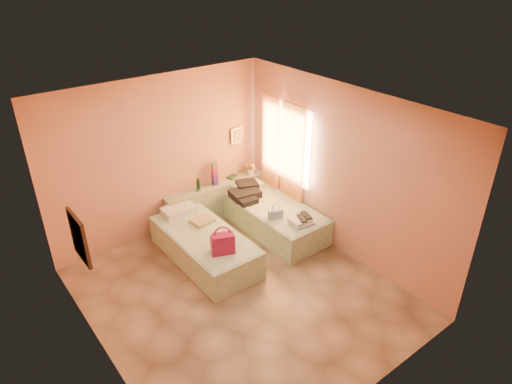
% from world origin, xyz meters
% --- Properties ---
extents(ground, '(4.50, 4.50, 0.00)m').
position_xyz_m(ground, '(0.00, 0.00, 0.00)').
color(ground, tan).
rests_on(ground, ground).
extents(room_walls, '(4.02, 4.51, 2.81)m').
position_xyz_m(room_walls, '(0.21, 0.57, 1.79)').
color(room_walls, tan).
rests_on(room_walls, ground).
extents(headboard_ledge, '(2.05, 0.30, 0.65)m').
position_xyz_m(headboard_ledge, '(0.98, 2.10, 0.33)').
color(headboard_ledge, '#A0AF8F').
rests_on(headboard_ledge, ground).
extents(bed_left, '(0.91, 2.00, 0.50)m').
position_xyz_m(bed_left, '(0.05, 1.05, 0.25)').
color(bed_left, beige).
rests_on(bed_left, ground).
extents(bed_right, '(0.91, 2.00, 0.50)m').
position_xyz_m(bed_right, '(1.50, 1.05, 0.25)').
color(bed_right, beige).
rests_on(bed_right, ground).
extents(water_bottle, '(0.08, 0.08, 0.22)m').
position_xyz_m(water_bottle, '(0.61, 2.11, 0.76)').
color(water_bottle, '#143919').
rests_on(water_bottle, headboard_ledge).
extents(rainbow_box, '(0.10, 0.10, 0.44)m').
position_xyz_m(rainbow_box, '(0.98, 2.13, 0.87)').
color(rainbow_box, '#9B1342').
rests_on(rainbow_box, headboard_ledge).
extents(small_dish, '(0.14, 0.14, 0.03)m').
position_xyz_m(small_dish, '(0.59, 2.11, 0.66)').
color(small_dish, '#468261').
rests_on(small_dish, headboard_ledge).
extents(green_book, '(0.22, 0.18, 0.03)m').
position_xyz_m(green_book, '(1.39, 2.16, 0.67)').
color(green_book, '#284A34').
rests_on(green_book, headboard_ledge).
extents(flower_vase, '(0.28, 0.28, 0.28)m').
position_xyz_m(flower_vase, '(1.75, 2.05, 0.79)').
color(flower_vase, white).
rests_on(flower_vase, headboard_ledge).
extents(magenta_handbag, '(0.39, 0.31, 0.32)m').
position_xyz_m(magenta_handbag, '(0.00, 0.44, 0.66)').
color(magenta_handbag, '#9B1342').
rests_on(magenta_handbag, bed_left).
extents(khaki_garment, '(0.39, 0.33, 0.06)m').
position_xyz_m(khaki_garment, '(0.21, 1.35, 0.53)').
color(khaki_garment, tan).
rests_on(khaki_garment, bed_left).
extents(clothes_pile, '(0.67, 0.67, 0.17)m').
position_xyz_m(clothes_pile, '(1.33, 1.62, 0.58)').
color(clothes_pile, black).
rests_on(clothes_pile, bed_right).
extents(blue_handbag, '(0.26, 0.17, 0.16)m').
position_xyz_m(blue_handbag, '(1.26, 0.71, 0.58)').
color(blue_handbag, '#456CA6').
rests_on(blue_handbag, bed_right).
extents(towel_stack, '(0.38, 0.34, 0.10)m').
position_xyz_m(towel_stack, '(1.48, 0.31, 0.55)').
color(towel_stack, silver).
rests_on(towel_stack, bed_right).
extents(sandal_pair, '(0.28, 0.31, 0.03)m').
position_xyz_m(sandal_pair, '(1.53, 0.30, 0.61)').
color(sandal_pair, black).
rests_on(sandal_pair, towel_stack).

